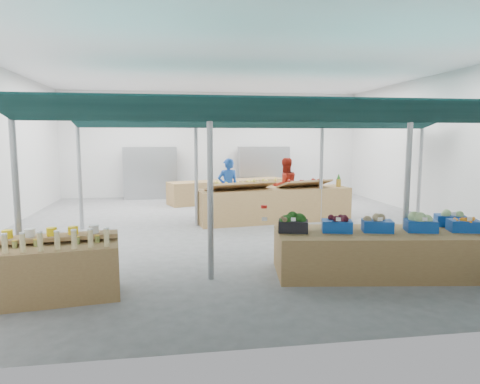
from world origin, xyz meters
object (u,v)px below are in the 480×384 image
at_px(vendor_right, 285,186).
at_px(vendor_left, 228,187).
at_px(bottle_shelf, 56,269).
at_px(fruit_counter, 274,205).
at_px(veg_counter, 388,253).

bearing_deg(vendor_right, vendor_left, -8.23).
bearing_deg(bottle_shelf, fruit_counter, 41.40).
height_order(bottle_shelf, vendor_right, vendor_right).
bearing_deg(vendor_right, veg_counter, 84.20).
height_order(fruit_counter, vendor_left, vendor_left).
xyz_separation_m(veg_counter, fruit_counter, (-0.86, 5.00, 0.09)).
relative_size(fruit_counter, vendor_right, 2.50).
bearing_deg(veg_counter, fruit_counter, 107.72).
relative_size(bottle_shelf, veg_counter, 0.49).
height_order(vendor_left, vendor_right, same).
xyz_separation_m(fruit_counter, vendor_right, (0.60, 1.10, 0.41)).
distance_m(vendor_left, vendor_right, 1.80).
xyz_separation_m(bottle_shelf, fruit_counter, (4.57, 5.32, 0.03)).
xyz_separation_m(bottle_shelf, vendor_right, (5.17, 6.42, 0.44)).
distance_m(veg_counter, vendor_left, 6.46).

